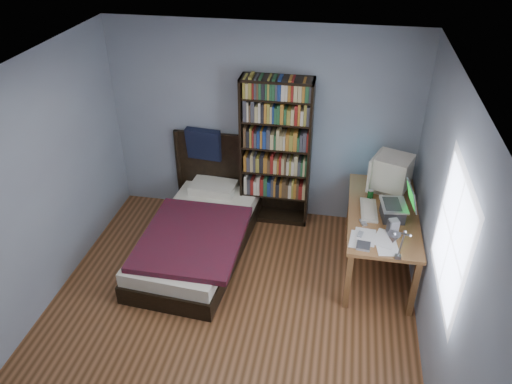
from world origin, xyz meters
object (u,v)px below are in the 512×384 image
(bed, at_px, (199,231))
(bookshelf, at_px, (276,153))
(desk, at_px, (378,214))
(desk_lamp, at_px, (395,240))
(keyboard, at_px, (369,210))
(soda_can, at_px, (370,195))
(speaker, at_px, (393,227))
(crt_monitor, at_px, (390,172))
(laptop, at_px, (395,209))

(bed, bearing_deg, bookshelf, 45.68)
(desk, distance_m, desk_lamp, 1.74)
(keyboard, xyz_separation_m, bed, (-1.93, -0.06, -0.49))
(desk_lamp, relative_size, soda_can, 4.86)
(speaker, distance_m, bookshelf, 1.79)
(crt_monitor, distance_m, bed, 2.33)
(desk_lamp, bearing_deg, keyboard, 97.92)
(soda_can, xyz_separation_m, bed, (-1.95, -0.31, -0.54))
(desk, relative_size, crt_monitor, 3.02)
(desk, bearing_deg, bookshelf, 167.19)
(desk, height_order, bed, bed)
(crt_monitor, bearing_deg, bookshelf, 167.67)
(bookshelf, bearing_deg, speaker, -39.45)
(keyboard, height_order, soda_can, soda_can)
(keyboard, bearing_deg, soda_can, 84.26)
(soda_can, bearing_deg, desk, 54.97)
(desk_lamp, xyz_separation_m, speaker, (0.08, 0.73, -0.38))
(desk, height_order, soda_can, soda_can)
(desk_lamp, distance_m, soda_can, 1.42)
(bookshelf, bearing_deg, laptop, -30.51)
(keyboard, distance_m, soda_can, 0.25)
(speaker, distance_m, soda_can, 0.67)
(crt_monitor, xyz_separation_m, bookshelf, (-1.36, 0.30, -0.04))
(crt_monitor, bearing_deg, keyboard, -115.59)
(keyboard, xyz_separation_m, speaker, (0.23, -0.38, 0.07))
(soda_can, distance_m, bed, 2.04)
(desk, distance_m, bookshelf, 1.44)
(crt_monitor, xyz_separation_m, laptop, (0.05, -0.53, -0.15))
(speaker, bearing_deg, laptop, 65.82)
(speaker, xyz_separation_m, bed, (-2.16, 0.32, -0.56))
(laptop, bearing_deg, desk_lamp, -95.93)
(laptop, distance_m, bed, 2.27)
(bed, bearing_deg, soda_can, 8.99)
(desk, height_order, speaker, speaker)
(desk, relative_size, laptop, 3.79)
(laptop, distance_m, keyboard, 0.29)
(desk_lamp, bearing_deg, speaker, 83.96)
(laptop, height_order, keyboard, laptop)
(desk_lamp, height_order, bed, desk_lamp)
(laptop, xyz_separation_m, bookshelf, (-1.41, 0.83, 0.11))
(desk, relative_size, bookshelf, 0.83)
(desk_lamp, height_order, soda_can, desk_lamp)
(laptop, bearing_deg, crt_monitor, 94.93)
(crt_monitor, bearing_deg, soda_can, -134.77)
(laptop, bearing_deg, soda_can, 126.96)
(keyboard, bearing_deg, bookshelf, 144.45)
(keyboard, height_order, bed, bed)
(desk, distance_m, crt_monitor, 0.58)
(keyboard, xyz_separation_m, soda_can, (0.01, 0.25, 0.04))
(keyboard, xyz_separation_m, bookshelf, (-1.14, 0.75, 0.22))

